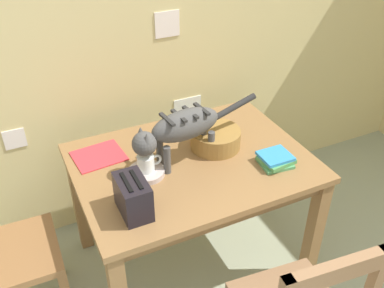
% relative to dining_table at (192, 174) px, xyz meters
% --- Properties ---
extents(wall_rear, '(5.13, 0.11, 2.50)m').
position_rel_dining_table_xyz_m(wall_rear, '(-0.14, 0.66, 0.60)').
color(wall_rear, '#D6C583').
rests_on(wall_rear, ground_plane).
extents(dining_table, '(1.19, 0.89, 0.74)m').
position_rel_dining_table_xyz_m(dining_table, '(0.00, 0.00, 0.00)').
color(dining_table, olive).
rests_on(dining_table, ground_plane).
extents(cat, '(0.70, 0.17, 0.29)m').
position_rel_dining_table_xyz_m(cat, '(-0.06, 0.01, 0.29)').
color(cat, '#4A4948').
rests_on(cat, dining_table).
extents(saucer_bowl, '(0.18, 0.18, 0.03)m').
position_rel_dining_table_xyz_m(saucer_bowl, '(-0.25, -0.01, 0.10)').
color(saucer_bowl, '#BDACA8').
rests_on(saucer_bowl, dining_table).
extents(coffee_mug, '(0.12, 0.08, 0.08)m').
position_rel_dining_table_xyz_m(coffee_mug, '(-0.25, -0.01, 0.16)').
color(coffee_mug, white).
rests_on(coffee_mug, saucer_bowl).
extents(magazine, '(0.27, 0.24, 0.01)m').
position_rel_dining_table_xyz_m(magazine, '(-0.42, 0.24, 0.09)').
color(magazine, '#E4333E').
rests_on(magazine, dining_table).
extents(book_stack, '(0.17, 0.16, 0.05)m').
position_rel_dining_table_xyz_m(book_stack, '(0.37, -0.21, 0.12)').
color(book_stack, '#4E945C').
rests_on(book_stack, dining_table).
extents(wicker_basket, '(0.27, 0.27, 0.10)m').
position_rel_dining_table_xyz_m(wicker_basket, '(0.17, 0.06, 0.14)').
color(wicker_basket, olive).
rests_on(wicker_basket, dining_table).
extents(toaster, '(0.12, 0.20, 0.18)m').
position_rel_dining_table_xyz_m(toaster, '(-0.39, -0.24, 0.18)').
color(toaster, black).
rests_on(toaster, dining_table).
extents(wooden_chair_far, '(0.43, 0.43, 0.94)m').
position_rel_dining_table_xyz_m(wooden_chair_far, '(-0.98, 0.04, -0.19)').
color(wooden_chair_far, brown).
rests_on(wooden_chair_far, ground_plane).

